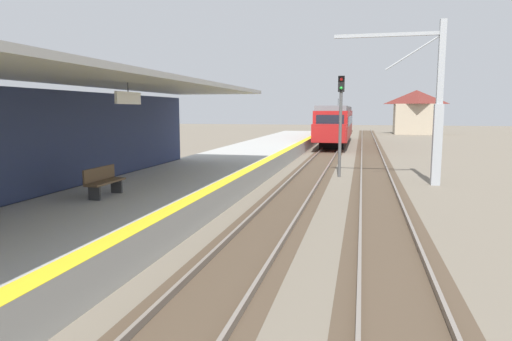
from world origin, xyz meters
TOP-DOWN VIEW (x-y plane):
  - station_platform at (-2.50, 16.00)m, footprint 5.00×80.00m
  - station_building_with_canopy at (-4.30, 9.43)m, footprint 4.85×24.00m
  - track_pair_nearest_platform at (1.90, 20.00)m, footprint 2.34×120.00m
  - track_pair_middle at (5.30, 20.00)m, footprint 2.34×120.00m
  - approaching_train at (1.90, 46.28)m, footprint 2.93×19.60m
  - rail_signal_post at (3.45, 22.93)m, footprint 0.32×0.34m
  - catenary_pylon_far_side at (7.64, 21.35)m, footprint 5.00×0.40m
  - platform_bench at (-2.93, 11.10)m, footprint 0.45×1.60m
  - distant_trackside_house at (12.14, 69.33)m, footprint 6.60×5.28m

SIDE VIEW (x-z plane):
  - track_pair_nearest_platform at x=1.90m, z-range -0.03..0.13m
  - track_pair_middle at x=5.30m, z-range -0.03..0.13m
  - station_platform at x=-2.50m, z-range 0.00..0.90m
  - platform_bench at x=-2.93m, z-range 0.93..1.81m
  - approaching_train at x=1.90m, z-range -0.20..4.56m
  - station_building_with_canopy at x=-4.30m, z-range 0.44..4.87m
  - rail_signal_post at x=3.45m, z-range 0.59..5.79m
  - distant_trackside_house at x=12.14m, z-range 0.14..6.54m
  - catenary_pylon_far_side at x=7.64m, z-range -0.15..7.35m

